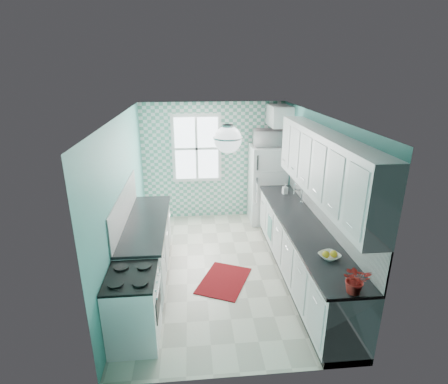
{
  "coord_description": "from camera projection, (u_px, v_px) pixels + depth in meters",
  "views": [
    {
      "loc": [
        -0.45,
        -5.06,
        3.17
      ],
      "look_at": [
        0.05,
        0.25,
        1.25
      ],
      "focal_mm": 28.0,
      "sensor_mm": 36.0,
      "label": 1
    }
  ],
  "objects": [
    {
      "name": "countertop_left",
      "position": [
        146.0,
        222.0,
        5.36
      ],
      "size": [
        0.63,
        2.15,
        0.04
      ],
      "primitive_type": "cube",
      "color": "black",
      "rests_on": "base_cabinets_left"
    },
    {
      "name": "rug",
      "position": [
        224.0,
        280.0,
        5.47
      ],
      "size": [
        0.97,
        1.11,
        0.01
      ],
      "primitive_type": "cube",
      "rotation": [
        0.0,
        0.0,
        -0.42
      ],
      "color": "#65070C",
      "rests_on": "floor"
    },
    {
      "name": "soap_bottle",
      "position": [
        285.0,
        189.0,
        6.46
      ],
      "size": [
        0.1,
        0.1,
        0.19
      ],
      "primitive_type": "imported",
      "rotation": [
        0.0,
        0.0,
        0.15
      ],
      "color": "#99AEBA",
      "rests_on": "countertop_right"
    },
    {
      "name": "wall_left",
      "position": [
        123.0,
        201.0,
        5.29
      ],
      "size": [
        0.02,
        4.4,
        2.5
      ],
      "primitive_type": "cube",
      "color": "#52A89F",
      "rests_on": "floor"
    },
    {
      "name": "fridge",
      "position": [
        267.0,
        184.0,
        7.37
      ],
      "size": [
        0.72,
        0.71,
        1.65
      ],
      "rotation": [
        0.0,
        0.0,
        0.02
      ],
      "color": "white",
      "rests_on": "floor"
    },
    {
      "name": "countertop_right",
      "position": [
        303.0,
        225.0,
        5.27
      ],
      "size": [
        0.63,
        3.6,
        0.04
      ],
      "primitive_type": "cube",
      "color": "black",
      "rests_on": "base_cabinets_right"
    },
    {
      "name": "ceiling",
      "position": [
        222.0,
        115.0,
        5.0
      ],
      "size": [
        3.0,
        4.4,
        0.02
      ],
      "primitive_type": "cube",
      "color": "white",
      "rests_on": "wall_back"
    },
    {
      "name": "backsplash_right",
      "position": [
        324.0,
        207.0,
        5.2
      ],
      "size": [
        0.02,
        3.6,
        0.51
      ],
      "primitive_type": "cube",
      "color": "white",
      "rests_on": "wall_right"
    },
    {
      "name": "fruit_bowl",
      "position": [
        329.0,
        256.0,
        4.3
      ],
      "size": [
        0.33,
        0.33,
        0.06
      ],
      "primitive_type": "imported",
      "rotation": [
        0.0,
        0.0,
        0.43
      ],
      "color": "white",
      "rests_on": "countertop_right"
    },
    {
      "name": "backsplash_left",
      "position": [
        124.0,
        206.0,
        5.25
      ],
      "size": [
        0.02,
        2.15,
        0.51
      ],
      "primitive_type": "cube",
      "color": "white",
      "rests_on": "wall_left"
    },
    {
      "name": "wall_right",
      "position": [
        317.0,
        194.0,
        5.56
      ],
      "size": [
        0.02,
        4.4,
        2.5
      ],
      "primitive_type": "cube",
      "color": "#52A89F",
      "rests_on": "floor"
    },
    {
      "name": "dish_towel",
      "position": [
        270.0,
        227.0,
        6.2
      ],
      "size": [
        0.12,
        0.26,
        0.41
      ],
      "primitive_type": "cube",
      "rotation": [
        0.0,
        0.0,
        -0.41
      ],
      "color": "#6EB49F",
      "rests_on": "base_cabinets_right"
    },
    {
      "name": "ceiling_light",
      "position": [
        228.0,
        139.0,
        4.31
      ],
      "size": [
        0.34,
        0.34,
        0.35
      ],
      "color": "silver",
      "rests_on": "ceiling"
    },
    {
      "name": "wall_back",
      "position": [
        213.0,
        161.0,
        7.5
      ],
      "size": [
        3.0,
        0.02,
        2.5
      ],
      "primitive_type": "cube",
      "color": "#52A89F",
      "rests_on": "floor"
    },
    {
      "name": "sink",
      "position": [
        290.0,
        205.0,
        5.99
      ],
      "size": [
        0.55,
        0.46,
        0.53
      ],
      "rotation": [
        0.0,
        0.0,
        0.05
      ],
      "color": "silver",
      "rests_on": "countertop_right"
    },
    {
      "name": "base_cabinets_right",
      "position": [
        301.0,
        252.0,
        5.43
      ],
      "size": [
        0.6,
        3.6,
        0.9
      ],
      "primitive_type": "cube",
      "color": "white",
      "rests_on": "floor"
    },
    {
      "name": "floor",
      "position": [
        222.0,
        268.0,
        5.85
      ],
      "size": [
        3.0,
        4.4,
        0.02
      ],
      "primitive_type": "cube",
      "color": "beige",
      "rests_on": "ground"
    },
    {
      "name": "wall_front",
      "position": [
        243.0,
        278.0,
        3.36
      ],
      "size": [
        3.0,
        0.02,
        2.5
      ],
      "primitive_type": "cube",
      "color": "#52A89F",
      "rests_on": "floor"
    },
    {
      "name": "stove",
      "position": [
        134.0,
        307.0,
        4.18
      ],
      "size": [
        0.59,
        0.73,
        0.88
      ],
      "rotation": [
        0.0,
        0.0,
        0.07
      ],
      "color": "white",
      "rests_on": "floor"
    },
    {
      "name": "potted_plant",
      "position": [
        356.0,
        280.0,
        3.6
      ],
      "size": [
        0.33,
        0.3,
        0.31
      ],
      "primitive_type": "imported",
      "rotation": [
        0.0,
        0.0,
        -0.2
      ],
      "color": "red",
      "rests_on": "countertop_right"
    },
    {
      "name": "window",
      "position": [
        197.0,
        148.0,
        7.32
      ],
      "size": [
        1.04,
        0.05,
        1.44
      ],
      "color": "white",
      "rests_on": "wall_back"
    },
    {
      "name": "upper_cabinet_fridge",
      "position": [
        279.0,
        116.0,
        6.92
      ],
      "size": [
        0.4,
        0.74,
        0.4
      ],
      "primitive_type": "cube",
      "color": "white",
      "rests_on": "wall_right"
    },
    {
      "name": "accent_wall",
      "position": [
        213.0,
        162.0,
        7.48
      ],
      "size": [
        3.0,
        0.01,
        2.5
      ],
      "primitive_type": "cube",
      "color": "#5CA98E",
      "rests_on": "wall_back"
    },
    {
      "name": "microwave",
      "position": [
        269.0,
        138.0,
        7.03
      ],
      "size": [
        0.62,
        0.44,
        0.33
      ],
      "primitive_type": "imported",
      "rotation": [
        0.0,
        0.0,
        3.1
      ],
      "color": "white",
      "rests_on": "fridge"
    },
    {
      "name": "upper_cabinets_right",
      "position": [
        323.0,
        165.0,
        4.76
      ],
      "size": [
        0.33,
        3.2,
        0.9
      ],
      "primitive_type": "cube",
      "color": "white",
      "rests_on": "wall_right"
    },
    {
      "name": "base_cabinets_left",
      "position": [
        147.0,
        249.0,
        5.52
      ],
      "size": [
        0.6,
        2.15,
        0.9
      ],
      "primitive_type": "cube",
      "color": "white",
      "rests_on": "floor"
    }
  ]
}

